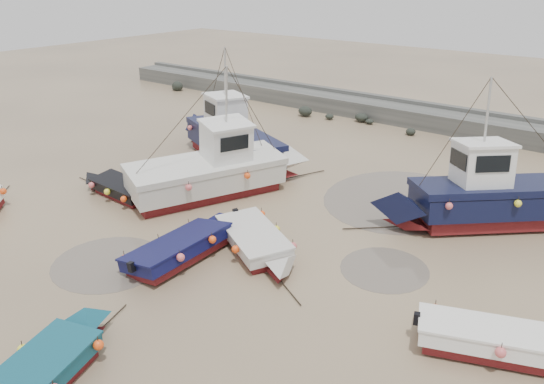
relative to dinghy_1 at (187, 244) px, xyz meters
The scene contains 15 objects.
ground 1.28m from the dinghy_1, 34.76° to the left, with size 120.00×120.00×0.00m, color #9F8764.
seawall 22.68m from the dinghy_1, 87.46° to the left, with size 60.00×4.92×1.50m.
puddle_a 2.96m from the dinghy_1, 132.35° to the right, with size 4.27×4.27×0.01m, color #62584D.
puddle_b 7.44m from the dinghy_1, 30.36° to the left, with size 3.21×3.21×0.01m, color #62584D.
puddle_c 7.81m from the dinghy_1, 149.42° to the left, with size 4.54×4.54×0.01m, color #62584D.
puddle_d 10.79m from the dinghy_1, 68.07° to the left, with size 6.86×6.86×0.01m, color #62584D.
dinghy_1 is the anchor object (origin of this frame).
dinghy_2 7.10m from the dinghy_1, 74.78° to the right, with size 2.75×5.57×1.43m.
dinghy_3 11.43m from the dinghy_1, ahead, with size 6.46×3.35×1.43m.
dinghy_4 7.28m from the dinghy_1, 162.98° to the left, with size 5.64×1.92×1.43m.
dinghy_5 2.68m from the dinghy_1, 42.29° to the left, with size 5.81×3.79×1.43m.
cabin_boat_0 11.38m from the dinghy_1, 123.94° to the left, with size 10.45×5.98×6.22m.
cabin_boat_1 6.22m from the dinghy_1, 121.68° to the left, with size 5.69×10.23×6.22m.
cabin_boat_2 12.63m from the dinghy_1, 50.11° to the left, with size 8.55×8.00×6.22m.
person 9.04m from the dinghy_1, 124.60° to the left, with size 0.69×0.45×1.89m, color #171D34.
Camera 1 is at (12.42, -12.71, 10.16)m, focal length 35.00 mm.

